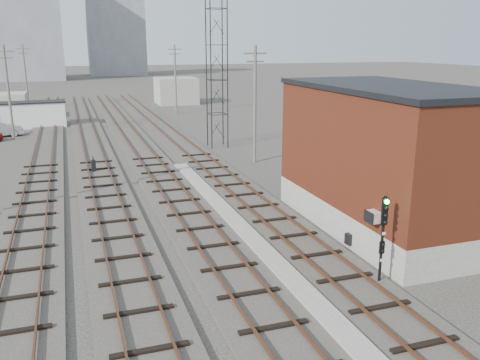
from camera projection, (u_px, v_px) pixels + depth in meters
name	position (u px, v px, depth m)	size (l,w,h in m)	color
ground	(126.00, 114.00, 67.63)	(320.00, 320.00, 0.00)	#282621
track_right	(176.00, 140.00, 49.17)	(3.20, 90.00, 0.39)	#332D28
track_mid_right	(135.00, 142.00, 47.93)	(3.20, 90.00, 0.39)	#332D28
track_mid_left	(91.00, 145.00, 46.69)	(3.20, 90.00, 0.39)	#332D28
track_left	(45.00, 148.00, 45.45)	(3.20, 90.00, 0.39)	#332D28
platform_curb	(239.00, 227.00, 25.68)	(0.90, 28.00, 0.26)	gray
brick_building	(386.00, 158.00, 25.11)	(6.54, 12.20, 7.22)	gray
lattice_tower	(217.00, 63.00, 44.52)	(1.60, 1.60, 15.00)	black
utility_pole_left_b	(8.00, 90.00, 48.79)	(1.80, 0.24, 9.00)	#595147
utility_pole_left_c	(26.00, 75.00, 71.65)	(1.80, 0.24, 9.00)	#595147
utility_pole_right_a	(255.00, 101.00, 39.13)	(1.80, 0.24, 9.00)	#595147
utility_pole_right_b	(175.00, 78.00, 66.56)	(1.80, 0.24, 9.00)	#595147
apartment_left	(14.00, 19.00, 126.72)	(22.00, 14.00, 30.00)	gray
apartment_right	(116.00, 30.00, 149.02)	(16.00, 12.00, 26.00)	gray
shed_right	(176.00, 91.00, 79.04)	(6.00, 6.00, 4.00)	gray
signal_mast	(383.00, 236.00, 19.24)	(0.40, 0.40, 3.63)	gray
switch_stand	(94.00, 166.00, 36.57)	(0.31, 0.31, 1.22)	black
site_trailer	(34.00, 114.00, 56.74)	(7.04, 3.42, 2.89)	white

